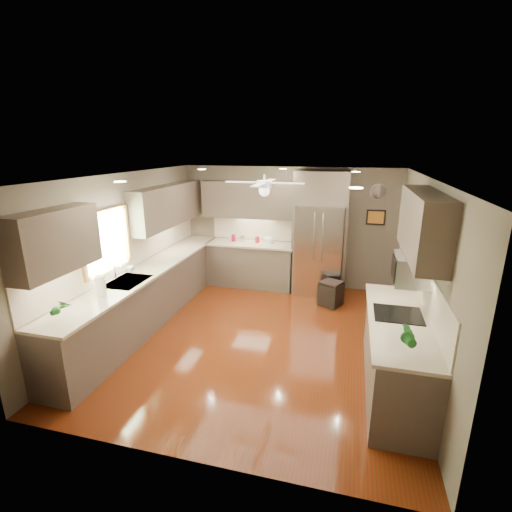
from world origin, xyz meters
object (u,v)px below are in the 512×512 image
at_px(potted_plant_right, 407,336).
at_px(refrigerator, 320,236).
at_px(microwave, 412,269).
at_px(soap_bottle, 131,268).
at_px(stool, 331,293).
at_px(paper_towel, 101,286).
at_px(canister_b, 243,239).
at_px(canister_d, 257,240).
at_px(canister_a, 233,238).
at_px(bowl, 268,242).
at_px(potted_plant_left, 59,307).

xyz_separation_m(potted_plant_right, refrigerator, (-1.20, 3.70, 0.09)).
bearing_deg(microwave, soap_bottle, 174.79).
bearing_deg(stool, paper_towel, -138.36).
distance_m(canister_b, stool, 2.20).
bearing_deg(microwave, canister_d, 133.19).
height_order(canister_a, potted_plant_right, potted_plant_right).
height_order(canister_b, bowl, canister_b).
height_order(microwave, stool, microwave).
distance_m(bowl, refrigerator, 1.08).
bearing_deg(potted_plant_right, paper_towel, 173.39).
relative_size(canister_a, potted_plant_right, 0.45).
relative_size(canister_d, microwave, 0.24).
height_order(soap_bottle, bowl, soap_bottle).
bearing_deg(stool, canister_a, 161.86).
bearing_deg(canister_a, potted_plant_right, -51.21).
height_order(canister_d, microwave, microwave).
bearing_deg(microwave, potted_plant_left, -161.98).
distance_m(canister_d, potted_plant_left, 4.31).
bearing_deg(microwave, potted_plant_right, -97.37).
distance_m(canister_a, potted_plant_right, 4.83).
height_order(canister_d, potted_plant_right, potted_plant_right).
bearing_deg(canister_b, stool, -20.24).
bearing_deg(potted_plant_right, soap_bottle, 161.03).
relative_size(canister_b, refrigerator, 0.05).
relative_size(refrigerator, stool, 4.96).
bearing_deg(canister_b, potted_plant_left, -104.01).
bearing_deg(potted_plant_left, canister_d, 71.94).
height_order(canister_d, potted_plant_left, potted_plant_left).
height_order(soap_bottle, microwave, microwave).
bearing_deg(refrigerator, paper_towel, -129.01).
relative_size(canister_b, potted_plant_right, 0.41).
bearing_deg(refrigerator, canister_a, 177.95).
distance_m(potted_plant_left, microwave, 4.19).
relative_size(potted_plant_right, stool, 0.63).
bearing_deg(stool, bowl, 152.44).
bearing_deg(refrigerator, canister_b, 177.19).
xyz_separation_m(canister_b, potted_plant_right, (2.82, -3.78, 0.09)).
height_order(canister_a, paper_towel, paper_towel).
xyz_separation_m(canister_a, canister_d, (0.52, 0.03, -0.02)).
xyz_separation_m(canister_a, refrigerator, (1.82, -0.07, 0.17)).
relative_size(soap_bottle, microwave, 0.32).
height_order(canister_d, paper_towel, paper_towel).
xyz_separation_m(potted_plant_left, paper_towel, (0.01, 0.75, -0.02)).
relative_size(potted_plant_left, refrigerator, 0.13).
xyz_separation_m(soap_bottle, stool, (3.07, 1.70, -0.79)).
xyz_separation_m(soap_bottle, bowl, (1.70, 2.42, -0.06)).
bearing_deg(potted_plant_left, canister_a, 78.61).
bearing_deg(microwave, bowl, 130.54).
xyz_separation_m(potted_plant_left, potted_plant_right, (3.84, 0.30, -0.00)).
bearing_deg(potted_plant_left, potted_plant_right, 4.52).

